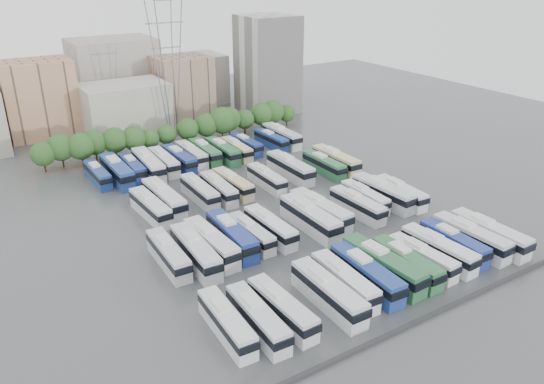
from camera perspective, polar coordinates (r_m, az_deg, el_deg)
ground at (r=89.20m, az=0.59°, el=-2.57°), size 220.00×220.00×0.00m
parapet at (r=67.79m, az=16.25°, el=-12.83°), size 56.00×0.50×0.50m
tree_line at (r=122.86m, az=-10.05°, el=6.66°), size 63.84×7.64×7.98m
city_buildings at (r=147.03m, az=-17.57°, el=10.25°), size 102.00×35.00×20.00m
apartment_tower at (r=149.50m, az=-0.47°, el=13.55°), size 14.00×14.00×26.00m
electricity_pylon at (r=127.35m, az=-11.20°, el=13.90°), size 9.00×6.91×33.83m
bus_r0_s0 at (r=62.20m, az=-4.90°, el=-13.80°), size 3.04×11.56×3.59m
bus_r0_s1 at (r=62.56m, az=-1.57°, el=-13.40°), size 2.98×11.84×3.69m
bus_r0_s2 at (r=64.09m, az=1.08°, el=-12.37°), size 2.92×11.81×3.68m
bus_r0_s4 at (r=66.75m, az=6.07°, el=-10.69°), size 3.06×12.89×4.03m
bus_r0_s5 at (r=69.36m, az=7.79°, el=-9.46°), size 3.23×12.11×3.76m
bus_r0_s6 at (r=71.02m, az=10.10°, el=-8.64°), size 3.43×12.94×4.02m
bus_r0_s7 at (r=73.03m, az=11.84°, el=-7.71°), size 3.54×13.64×4.24m
bus_r0_s8 at (r=74.81m, az=14.24°, el=-7.37°), size 2.82×11.89×3.72m
bus_r0_s9 at (r=76.88m, az=15.86°, el=-6.76°), size 2.98×11.19×3.48m
bus_r0_s10 at (r=79.16m, az=17.48°, el=-5.90°), size 3.21×12.25×3.81m
bus_r0_s11 at (r=81.74m, az=18.94°, el=-5.19°), size 2.89×11.69×3.65m
bus_r0_s12 at (r=83.84m, az=20.59°, el=-4.57°), size 3.05×12.69×3.96m
bus_r0_s13 at (r=85.75m, az=22.35°, el=-4.18°), size 2.91×12.95×4.06m
bus_r1_s0 at (r=75.87m, az=-11.09°, el=-6.58°), size 2.95×11.93×3.72m
bus_r1_s1 at (r=75.53m, az=-8.24°, el=-6.34°), size 3.42×13.19×4.10m
bus_r1_s2 at (r=77.50m, az=-6.57°, el=-5.44°), size 3.27×12.93×4.03m
bus_r1_s3 at (r=79.16m, az=-4.37°, el=-4.66°), size 3.39×13.05×4.06m
bus_r1_s4 at (r=80.27m, az=-2.29°, el=-4.43°), size 2.62×10.94×3.42m
bus_r1_s5 at (r=81.65m, az=-0.20°, el=-3.78°), size 2.76×11.89×3.72m
bus_r1_s7 at (r=84.12m, az=4.10°, el=-2.78°), size 3.05×13.47×4.22m
bus_r1_s8 at (r=86.80m, az=5.21°, el=-1.97°), size 3.51×13.32×4.14m
bus_r1_s10 at (r=89.94m, az=9.16°, el=-1.39°), size 2.89×11.82×3.69m
bus_r1_s11 at (r=93.42m, az=9.95°, el=-0.53°), size 2.83×11.09×3.45m
bus_r1_s12 at (r=94.88m, az=11.84°, el=-0.08°), size 3.46×13.26×4.13m
bus_r1_s13 at (r=96.29m, az=13.64°, el=-0.05°), size 3.11×11.73×3.64m
bus_r2_s1 at (r=90.23m, az=-12.95°, el=-1.58°), size 3.27×12.30×3.82m
bus_r2_s2 at (r=92.61m, az=-11.54°, el=-0.65°), size 3.26×13.37×4.17m
bus_r2_s4 at (r=94.84m, az=-7.79°, el=0.08°), size 2.66×11.87×3.72m
bus_r2_s5 at (r=95.70m, az=-5.77°, el=0.39°), size 2.98×11.77×3.67m
bus_r2_s6 at (r=97.62m, az=-4.23°, el=0.92°), size 2.91×11.54×3.59m
bus_r2_s8 at (r=99.83m, az=-0.59°, el=1.49°), size 2.65×11.22×3.50m
bus_r2_s10 at (r=104.20m, az=1.96°, el=2.65°), size 2.92×13.28×4.16m
bus_r2_s12 at (r=106.74m, az=5.60°, el=2.93°), size 2.56×11.70×3.67m
bus_r2_s13 at (r=108.93m, az=6.87°, el=3.42°), size 2.89×12.98×4.07m
bus_r3_s0 at (r=107.07m, az=-18.25°, el=1.81°), size 2.65×11.09×3.46m
bus_r3_s1 at (r=106.65m, az=-16.35°, el=2.20°), size 3.06×13.65×4.27m
bus_r3_s2 at (r=108.46m, az=-14.76°, el=2.55°), size 2.69×11.37×3.55m
bus_r3_s3 at (r=108.36m, az=-13.15°, el=2.90°), size 3.60×13.80×4.29m
bus_r3_s4 at (r=110.01m, az=-11.55°, el=3.23°), size 2.89×12.18×3.80m
bus_r3_s5 at (r=110.97m, az=-9.96°, el=3.55°), size 2.96×12.28×3.83m
bus_r3_s6 at (r=113.33m, az=-8.66°, el=4.04°), size 2.64×11.85×3.71m
bus_r3_s7 at (r=114.38m, az=-7.22°, el=4.33°), size 2.90×12.09×3.78m
bus_r3_s8 at (r=114.33m, az=-5.35°, el=4.44°), size 2.80×12.41×3.89m
bus_r3_s9 at (r=115.73m, az=-3.83°, el=4.64°), size 2.73×11.29×3.52m
bus_r3_s10 at (r=118.65m, az=-2.81°, el=5.13°), size 2.74×11.00×3.43m
bus_r3_s12 at (r=121.57m, az=-0.08°, el=5.63°), size 2.86×11.18×3.48m
bus_r3_s13 at (r=123.60m, az=1.05°, el=6.08°), size 2.88×13.01×4.08m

